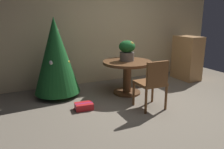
{
  "coord_description": "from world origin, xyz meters",
  "views": [
    {
      "loc": [
        -2.35,
        -2.96,
        1.63
      ],
      "look_at": [
        -0.73,
        0.52,
        0.61
      ],
      "focal_mm": 35.99,
      "sensor_mm": 36.0,
      "label": 1
    }
  ],
  "objects_px": {
    "flower_vase": "(127,50)",
    "wooden_cabinet": "(187,58)",
    "wooden_chair_near": "(153,82)",
    "gift_box_red": "(84,106)",
    "round_dining_table": "(127,70)",
    "holiday_tree": "(56,56)"
  },
  "relations": [
    {
      "from": "round_dining_table",
      "to": "flower_vase",
      "type": "height_order",
      "value": "flower_vase"
    },
    {
      "from": "flower_vase",
      "to": "wooden_chair_near",
      "type": "relative_size",
      "value": 0.48
    },
    {
      "from": "wooden_chair_near",
      "to": "wooden_cabinet",
      "type": "relative_size",
      "value": 0.8
    },
    {
      "from": "flower_vase",
      "to": "wooden_cabinet",
      "type": "distance_m",
      "value": 2.0
    },
    {
      "from": "flower_vase",
      "to": "wooden_chair_near",
      "type": "xyz_separation_m",
      "value": [
        -0.01,
        -0.97,
        -0.42
      ]
    },
    {
      "from": "wooden_cabinet",
      "to": "round_dining_table",
      "type": "bearing_deg",
      "value": -169.76
    },
    {
      "from": "wooden_chair_near",
      "to": "round_dining_table",
      "type": "bearing_deg",
      "value": 90.0
    },
    {
      "from": "flower_vase",
      "to": "gift_box_red",
      "type": "xyz_separation_m",
      "value": [
        -1.12,
        -0.49,
        -0.87
      ]
    },
    {
      "from": "flower_vase",
      "to": "wooden_cabinet",
      "type": "relative_size",
      "value": 0.38
    },
    {
      "from": "wooden_cabinet",
      "to": "wooden_chair_near",
      "type": "bearing_deg",
      "value": -146.87
    },
    {
      "from": "flower_vase",
      "to": "holiday_tree",
      "type": "xyz_separation_m",
      "value": [
        -1.4,
        0.41,
        -0.09
      ]
    },
    {
      "from": "holiday_tree",
      "to": "wooden_cabinet",
      "type": "bearing_deg",
      "value": -1.83
    },
    {
      "from": "gift_box_red",
      "to": "wooden_cabinet",
      "type": "xyz_separation_m",
      "value": [
        3.07,
        0.79,
        0.5
      ]
    },
    {
      "from": "wooden_chair_near",
      "to": "gift_box_red",
      "type": "xyz_separation_m",
      "value": [
        -1.11,
        0.48,
        -0.45
      ]
    },
    {
      "from": "flower_vase",
      "to": "wooden_chair_near",
      "type": "distance_m",
      "value": 1.06
    },
    {
      "from": "holiday_tree",
      "to": "gift_box_red",
      "type": "bearing_deg",
      "value": -73.14
    },
    {
      "from": "wooden_chair_near",
      "to": "gift_box_red",
      "type": "distance_m",
      "value": 1.29
    },
    {
      "from": "flower_vase",
      "to": "wooden_cabinet",
      "type": "xyz_separation_m",
      "value": [
        1.94,
        0.3,
        -0.37
      ]
    },
    {
      "from": "round_dining_table",
      "to": "holiday_tree",
      "type": "distance_m",
      "value": 1.49
    },
    {
      "from": "round_dining_table",
      "to": "gift_box_red",
      "type": "distance_m",
      "value": 1.27
    },
    {
      "from": "flower_vase",
      "to": "gift_box_red",
      "type": "distance_m",
      "value": 1.5
    },
    {
      "from": "gift_box_red",
      "to": "wooden_cabinet",
      "type": "height_order",
      "value": "wooden_cabinet"
    }
  ]
}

